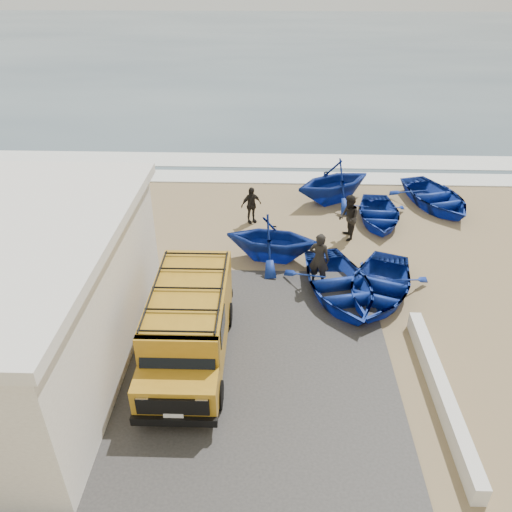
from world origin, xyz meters
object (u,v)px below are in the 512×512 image
object	(u,v)px
van	(189,323)
fisherman_front	(319,259)
boat_mid_right	(379,214)
boat_near_right	(379,286)
parapet	(441,392)
boat_far_left	(334,181)
boat_near_left	(339,285)
fisherman_middle	(349,218)
boat_far_right	(436,197)
boat_mid_left	(272,238)
fisherman_back	(251,205)

from	to	relation	value
van	fisherman_front	distance (m)	5.56
boat_mid_right	boat_near_right	bearing A→B (deg)	-96.02
parapet	boat_mid_right	distance (m)	10.14
fisherman_front	boat_near_right	bearing A→B (deg)	179.44
parapet	boat_far_left	world-z (taller)	boat_far_left
van	boat_far_left	distance (m)	11.98
boat_near_right	boat_mid_right	bearing A→B (deg)	101.23
boat_near_left	van	bearing A→B (deg)	-158.42
boat_near_right	van	bearing A→B (deg)	-130.87
fisherman_middle	boat_far_right	bearing A→B (deg)	120.88
boat_near_right	fisherman_middle	distance (m)	4.12
boat_near_right	boat_mid_left	size ratio (longest dim) A/B	1.21
boat_far_left	van	bearing A→B (deg)	-56.13
fisherman_front	fisherman_back	bearing A→B (deg)	-41.26
boat_mid_left	fisherman_middle	size ratio (longest dim) A/B	1.83
boat_mid_left	boat_far_right	bearing A→B (deg)	-47.60
boat_near_right	boat_mid_left	bearing A→B (deg)	168.64
boat_far_left	boat_mid_right	bearing A→B (deg)	9.56
boat_near_right	boat_mid_right	xyz separation A→B (m)	(0.96, 5.55, -0.05)
van	boat_mid_right	xyz separation A→B (m)	(6.91, 8.72, -0.83)
van	boat_far_right	distance (m)	14.34
boat_mid_right	fisherman_middle	size ratio (longest dim) A/B	1.97
boat_far_left	fisherman_back	bearing A→B (deg)	-89.46
fisherman_front	fisherman_middle	world-z (taller)	fisherman_front
fisherman_front	boat_mid_right	bearing A→B (deg)	-101.93
boat_mid_right	fisherman_front	size ratio (longest dim) A/B	1.88
parapet	van	size ratio (longest dim) A/B	1.13
boat_mid_right	fisherman_middle	world-z (taller)	fisherman_middle
boat_far_right	parapet	bearing A→B (deg)	-121.73
boat_near_right	fisherman_front	xyz separation A→B (m)	(-2.01, 0.75, 0.56)
boat_mid_left	fisherman_front	xyz separation A→B (m)	(1.66, -1.58, 0.08)
boat_mid_left	boat_far_left	size ratio (longest dim) A/B	0.89
parapet	boat_far_left	bearing A→B (deg)	97.66
fisherman_front	fisherman_middle	xyz separation A→B (m)	(1.43, 3.30, -0.05)
boat_near_left	fisherman_middle	size ratio (longest dim) A/B	2.32
van	boat_mid_left	size ratio (longest dim) A/B	1.53
boat_mid_right	boat_far_right	size ratio (longest dim) A/B	0.84
boat_far_left	boat_near_right	bearing A→B (deg)	-24.64
van	boat_near_left	world-z (taller)	van
boat_near_left	boat_far_left	distance (m)	7.71
boat_far_right	fisherman_middle	xyz separation A→B (m)	(-4.44, -3.21, 0.49)
boat_mid_right	fisherman_back	bearing A→B (deg)	-174.38
fisherman_back	van	bearing A→B (deg)	-129.53
boat_mid_right	parapet	bearing A→B (deg)	-87.01
boat_near_left	boat_mid_right	distance (m)	6.04
parapet	boat_mid_left	bearing A→B (deg)	122.94
boat_far_right	fisherman_front	bearing A→B (deg)	-149.38
boat_near_left	boat_near_right	world-z (taller)	boat_near_left
van	boat_far_left	world-z (taller)	van
boat_far_right	boat_near_right	bearing A→B (deg)	-135.36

